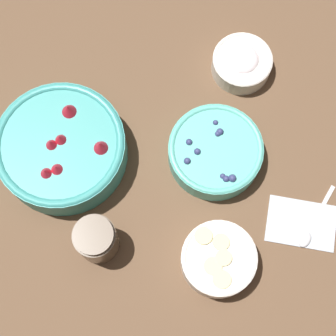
{
  "coord_description": "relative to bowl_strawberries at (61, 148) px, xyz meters",
  "views": [
    {
      "loc": [
        -0.01,
        -0.29,
        1.05
      ],
      "look_at": [
        0.03,
        0.01,
        0.04
      ],
      "focal_mm": 60.0,
      "sensor_mm": 36.0,
      "label": 1
    }
  ],
  "objects": [
    {
      "name": "bowl_blueberries",
      "position": [
        0.29,
        -0.04,
        -0.01
      ],
      "size": [
        0.18,
        0.18,
        0.06
      ],
      "color": "#56B7A8",
      "rests_on": "ground_plane"
    },
    {
      "name": "napkin",
      "position": [
        0.43,
        -0.19,
        -0.04
      ],
      "size": [
        0.15,
        0.12,
        0.01
      ],
      "color": "#B2BCC6",
      "rests_on": "ground_plane"
    },
    {
      "name": "ground_plane",
      "position": [
        0.17,
        -0.07,
        -0.04
      ],
      "size": [
        4.0,
        4.0,
        0.0
      ],
      "primitive_type": "plane",
      "color": "brown"
    },
    {
      "name": "bowl_strawberries",
      "position": [
        0.0,
        0.0,
        0.0
      ],
      "size": [
        0.25,
        0.25,
        0.1
      ],
      "color": "teal",
      "rests_on": "ground_plane"
    },
    {
      "name": "spoon",
      "position": [
        0.45,
        -0.2,
        -0.04
      ],
      "size": [
        0.1,
        0.12,
        0.01
      ],
      "color": "silver",
      "rests_on": "ground_plane"
    },
    {
      "name": "bowl_cream",
      "position": [
        0.37,
        0.14,
        -0.02
      ],
      "size": [
        0.12,
        0.12,
        0.05
      ],
      "color": "silver",
      "rests_on": "ground_plane"
    },
    {
      "name": "jar_chocolate",
      "position": [
        0.05,
        -0.18,
        0.0
      ],
      "size": [
        0.08,
        0.08,
        0.1
      ],
      "color": "brown",
      "rests_on": "ground_plane"
    },
    {
      "name": "bowl_bananas",
      "position": [
        0.27,
        -0.24,
        -0.01
      ],
      "size": [
        0.14,
        0.14,
        0.06
      ],
      "color": "white",
      "rests_on": "ground_plane"
    }
  ]
}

